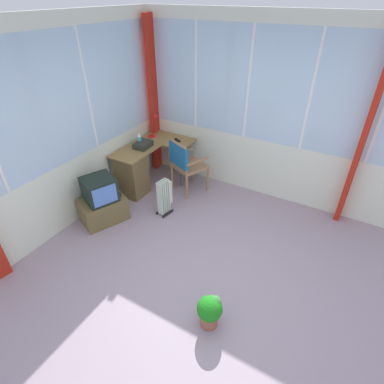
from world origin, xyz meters
The scene contains 14 objects.
ground centered at (0.00, 0.00, -0.03)m, with size 5.32×5.44×0.06m, color gray.
north_window_panel centered at (0.00, 2.25, 1.37)m, with size 4.32×0.07×2.74m.
east_window_panel centered at (2.19, 0.00, 1.37)m, with size 0.07×4.44×2.74m.
curtain_corner centered at (2.06, 2.12, 1.32)m, with size 0.24×0.07×2.64m, color #B62416.
curtain_east_far centered at (2.11, -1.22, 1.32)m, with size 0.24×0.07×2.64m, color #B62416.
desk centered at (1.13, 1.93, 0.40)m, with size 1.31×0.91×0.73m.
desk_lamp centered at (1.89, 1.98, 1.01)m, with size 0.23×0.20×0.41m.
tv_remote centered at (1.90, 1.54, 0.74)m, with size 0.04×0.15×0.02m, color black.
spray_bottle centered at (1.42, 1.99, 0.84)m, with size 0.06×0.06×0.22m.
paper_tray centered at (1.39, 1.90, 0.78)m, with size 0.30×0.23×0.09m, color #282C24.
wooden_armchair centered at (1.54, 1.20, 0.59)m, with size 0.64×0.64×0.93m.
tv_on_stand centered at (0.28, 1.85, 0.32)m, with size 0.76×0.66×0.73m.
space_heater centered at (0.88, 1.15, 0.30)m, with size 0.28×0.20×0.59m.
potted_plant centered at (-0.48, -0.32, 0.22)m, with size 0.27×0.27×0.38m.
Camera 1 is at (-2.21, -1.10, 2.93)m, focal length 28.44 mm.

